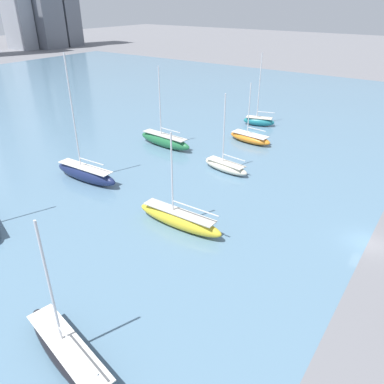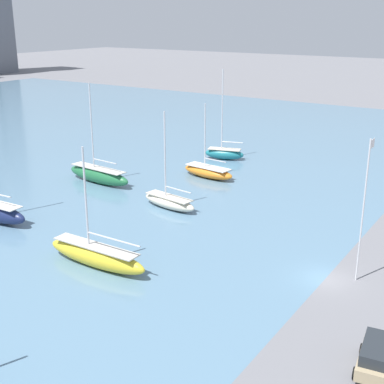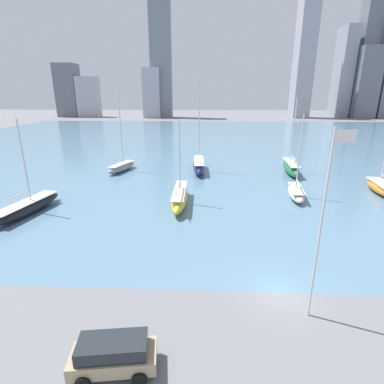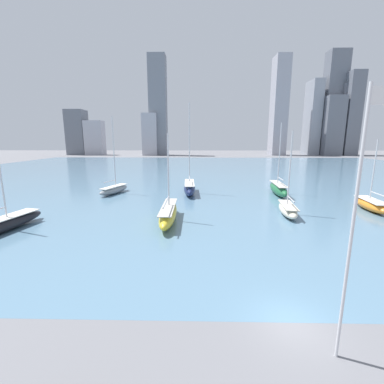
% 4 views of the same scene
% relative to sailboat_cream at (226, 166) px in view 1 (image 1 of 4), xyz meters
% --- Properties ---
extents(ground_plane, '(500.00, 500.00, 0.00)m').
position_rel_sailboat_cream_xyz_m(ground_plane, '(-7.00, -21.10, -0.83)').
color(ground_plane, slate).
extents(sailboat_cream, '(2.94, 7.60, 11.13)m').
position_rel_sailboat_cream_xyz_m(sailboat_cream, '(0.00, 0.00, 0.00)').
color(sailboat_cream, beige).
rests_on(sailboat_cream, harbor_water).
extents(sailboat_teal, '(3.68, 6.38, 13.60)m').
position_rel_sailboat_cream_xyz_m(sailboat_teal, '(22.61, 5.76, 0.15)').
color(sailboat_teal, '#1E757F').
rests_on(sailboat_teal, harbor_water).
extents(sailboat_navy, '(2.51, 10.76, 16.68)m').
position_rel_sailboat_cream_xyz_m(sailboat_navy, '(-13.72, 13.99, 0.36)').
color(sailboat_navy, '#19234C').
rests_on(sailboat_navy, harbor_water).
extents(sailboat_yellow, '(1.99, 10.71, 10.74)m').
position_rel_sailboat_cream_xyz_m(sailboat_yellow, '(-15.76, -3.40, 0.24)').
color(sailboat_yellow, yellow).
rests_on(sailboat_yellow, harbor_water).
extents(sailboat_black, '(4.42, 11.17, 11.11)m').
position_rel_sailboat_cream_xyz_m(sailboat_black, '(-33.72, -7.37, 0.01)').
color(sailboat_black, black).
rests_on(sailboat_black, harbor_water).
extents(sailboat_orange, '(3.33, 8.17, 10.07)m').
position_rel_sailboat_cream_xyz_m(sailboat_orange, '(12.89, 2.70, 0.02)').
color(sailboat_orange, orange).
rests_on(sailboat_orange, harbor_water).
extents(sailboat_green, '(2.87, 10.79, 13.05)m').
position_rel_sailboat_cream_xyz_m(sailboat_green, '(2.83, 13.48, 0.29)').
color(sailboat_green, '#236B3D').
rests_on(sailboat_green, harbor_water).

